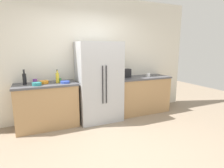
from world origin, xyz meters
name	(u,v)px	position (x,y,z in m)	size (l,w,h in m)	color
ground_plane	(119,149)	(0.00, 0.00, 0.00)	(11.17, 11.17, 0.00)	gray
kitchen_back_panel	(87,58)	(0.00, 1.78, 1.41)	(5.59, 0.10, 2.82)	silver
counter_left	(47,105)	(-0.98, 1.42, 0.46)	(1.24, 0.62, 0.93)	tan
counter_right	(142,94)	(1.34, 1.42, 0.46)	(1.38, 0.62, 0.93)	tan
refrigerator	(99,82)	(0.15, 1.37, 0.89)	(0.95, 0.71, 1.78)	#B2B5BA
toaster	(125,73)	(0.89, 1.50, 1.03)	(0.26, 0.15, 0.21)	black
bottle_a	(57,78)	(-0.75, 1.42, 1.04)	(0.07, 0.07, 0.28)	yellow
bottle_b	(24,78)	(-1.37, 1.50, 1.05)	(0.07, 0.07, 0.30)	black
cup_a	(35,81)	(-1.18, 1.58, 0.97)	(0.08, 0.08, 0.08)	purple
cup_b	(148,75)	(1.48, 1.37, 0.97)	(0.09, 0.09, 0.09)	white
cup_c	(59,80)	(-0.70, 1.55, 0.96)	(0.09, 0.09, 0.08)	green
bowl_a	(37,84)	(-1.15, 1.31, 0.96)	(0.17, 0.17, 0.06)	teal
bowl_b	(65,82)	(-0.61, 1.32, 0.95)	(0.19, 0.19, 0.05)	blue
bowl_c	(44,82)	(-1.01, 1.45, 0.96)	(0.18, 0.18, 0.06)	orange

